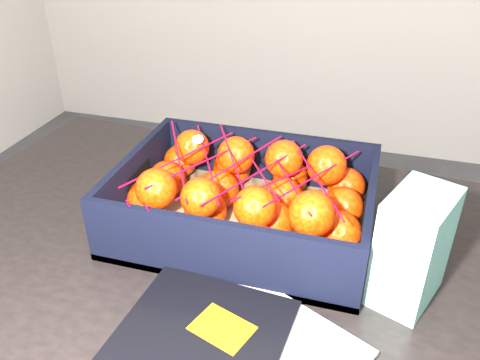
# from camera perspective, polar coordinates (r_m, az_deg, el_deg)

# --- Properties ---
(table) EXTENTS (1.25, 0.88, 0.75)m
(table) POSITION_cam_1_polar(r_m,az_deg,el_deg) (0.84, 0.68, -15.23)
(table) COLOR black
(table) RESTS_ON ground
(produce_crate) EXTENTS (0.41, 0.31, 0.11)m
(produce_crate) POSITION_cam_1_polar(r_m,az_deg,el_deg) (0.84, 0.58, -3.45)
(produce_crate) COLOR brown
(produce_crate) RESTS_ON table
(clementine_heap) EXTENTS (0.39, 0.29, 0.12)m
(clementine_heap) POSITION_cam_1_polar(r_m,az_deg,el_deg) (0.83, 0.61, -1.81)
(clementine_heap) COLOR #FF2F05
(clementine_heap) RESTS_ON produce_crate
(mesh_net) EXTENTS (0.34, 0.27, 0.10)m
(mesh_net) POSITION_cam_1_polar(r_m,az_deg,el_deg) (0.79, -0.21, 1.03)
(mesh_net) COLOR red
(mesh_net) RESTS_ON clementine_heap
(retail_carton) EXTENTS (0.11, 0.13, 0.17)m
(retail_carton) POSITION_cam_1_polar(r_m,az_deg,el_deg) (0.72, 19.23, -7.39)
(retail_carton) COLOR white
(retail_carton) RESTS_ON table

